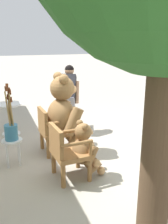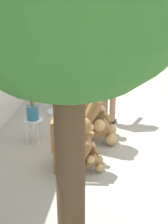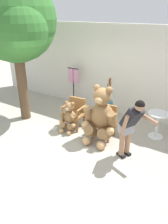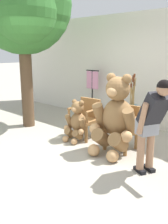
# 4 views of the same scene
# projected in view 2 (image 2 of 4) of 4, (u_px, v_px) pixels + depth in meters

# --- Properties ---
(ground_plane) EXTENTS (60.00, 60.00, 0.00)m
(ground_plane) POSITION_uv_depth(u_px,v_px,m) (113.00, 153.00, 5.39)
(ground_plane) COLOR #A8A091
(wooden_chair_left) EXTENTS (0.59, 0.56, 0.86)m
(wooden_chair_left) POSITION_uv_depth(u_px,v_px,m) (66.00, 140.00, 4.85)
(wooden_chair_left) COLOR olive
(wooden_chair_left) RESTS_ON ground
(wooden_chair_right) EXTENTS (0.59, 0.55, 0.86)m
(wooden_chair_right) POSITION_uv_depth(u_px,v_px,m) (76.00, 116.00, 5.75)
(wooden_chair_right) COLOR olive
(wooden_chair_right) RESTS_ON ground
(teddy_bear_large) EXTENTS (0.90, 0.86, 1.50)m
(teddy_bear_large) POSITION_uv_depth(u_px,v_px,m) (90.00, 103.00, 5.62)
(teddy_bear_large) COLOR olive
(teddy_bear_large) RESTS_ON ground
(teddy_bear_small) EXTENTS (0.53, 0.52, 0.89)m
(teddy_bear_small) POSITION_uv_depth(u_px,v_px,m) (85.00, 143.00, 4.83)
(teddy_bear_small) COLOR olive
(teddy_bear_small) RESTS_ON ground
(person_visitor) EXTENTS (0.87, 0.49, 1.52)m
(person_visitor) POSITION_uv_depth(u_px,v_px,m) (112.00, 80.00, 6.36)
(person_visitor) COLOR black
(person_visitor) RESTS_ON ground
(white_stool) EXTENTS (0.34, 0.34, 0.46)m
(white_stool) POSITION_uv_depth(u_px,v_px,m) (33.00, 125.00, 5.65)
(white_stool) COLOR silver
(white_stool) RESTS_ON ground
(brush_bucket) EXTENTS (0.22, 0.22, 0.95)m
(brush_bucket) POSITION_uv_depth(u_px,v_px,m) (32.00, 108.00, 5.52)
(brush_bucket) COLOR teal
(brush_bucket) RESTS_ON white_stool
(round_side_table) EXTENTS (0.56, 0.56, 0.72)m
(round_side_table) POSITION_uv_depth(u_px,v_px,m) (55.00, 94.00, 6.95)
(round_side_table) COLOR silver
(round_side_table) RESTS_ON ground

